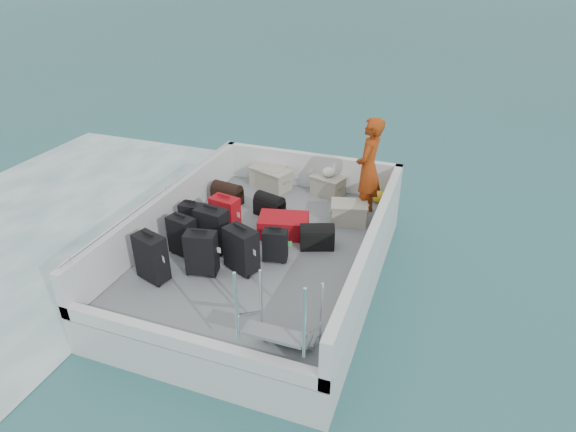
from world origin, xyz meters
The scene contains 24 objects.
ground centered at (0.00, 0.00, 0.00)m, with size 160.00×160.00×0.00m, color #15494C.
wake_foam centered at (-4.80, 0.00, 0.00)m, with size 10.00×10.00×0.00m, color white.
ferry_hull centered at (0.00, 0.00, 0.30)m, with size 3.60×5.00×0.60m, color silver.
deck centered at (0.00, 0.00, 0.61)m, with size 3.30×4.70×0.02m, color slate.
deck_fittings centered at (0.35, -0.32, 0.99)m, with size 3.60×5.00×0.90m.
suitcase_0 centered at (-1.16, -1.35, 0.98)m, with size 0.46×0.26×0.72m, color black.
suitcase_1 centered at (-1.10, -0.61, 0.94)m, with size 0.42×0.24×0.63m, color black.
suitcase_2 centered at (-1.30, 0.01, 0.89)m, with size 0.37×0.22×0.53m, color black.
suitcase_3 centered at (-0.56, -0.98, 0.96)m, with size 0.44×0.26×0.68m, color black.
suitcase_4 centered at (-0.71, -0.35, 0.98)m, with size 0.49×0.29×0.72m, color black.
suitcase_5 centered at (-0.78, 0.21, 0.94)m, with size 0.46×0.28×0.64m, color #A50C14.
suitcase_6 centered at (-0.06, -0.70, 0.96)m, with size 0.49×0.29×0.68m, color black.
suitcase_7 centered at (0.32, -0.31, 0.88)m, with size 0.37×0.21×0.52m, color black.
suitcase_8 centered at (0.16, 0.48, 0.78)m, with size 0.54×0.82×0.32m, color #A50C14.
duffel_0 centered at (-1.23, 1.18, 0.78)m, with size 0.56×0.30×0.32m, color black, non-canonical shape.
duffel_1 centered at (-0.31, 1.02, 0.78)m, with size 0.52×0.30×0.32m, color black, non-canonical shape.
duffel_2 centered at (0.81, 0.28, 0.78)m, with size 0.54×0.30×0.32m, color black, non-canonical shape.
crate_0 centered at (-0.81, 2.20, 0.81)m, with size 0.63×0.44×0.38m, color #ACAA96.
crate_1 centered at (-0.64, 2.08, 0.81)m, with size 0.62×0.42×0.37m, color #ACAA96.
crate_2 centered at (0.44, 2.20, 0.80)m, with size 0.58×0.40×0.35m, color #ACAA96.
crate_3 centered at (1.10, 1.22, 0.80)m, with size 0.59×0.40×0.35m, color #ACAA96.
yellow_bag centered at (1.45, 2.19, 0.73)m, with size 0.28×0.26×0.22m, color gold.
white_bag centered at (0.44, 2.20, 1.06)m, with size 0.24×0.24×0.18m, color white.
passenger centered at (1.30, 1.61, 1.52)m, with size 0.67×0.43×1.80m, color #D64B14.
Camera 1 is at (2.60, -6.03, 4.78)m, focal length 30.00 mm.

